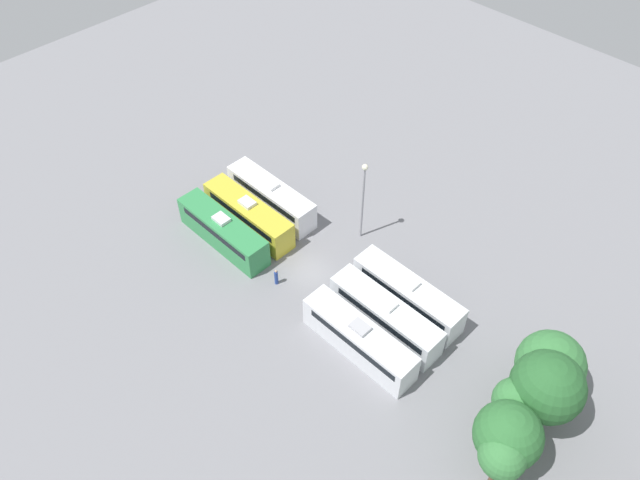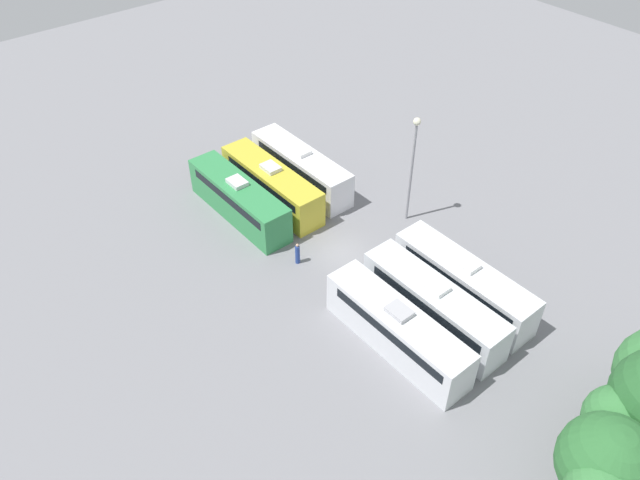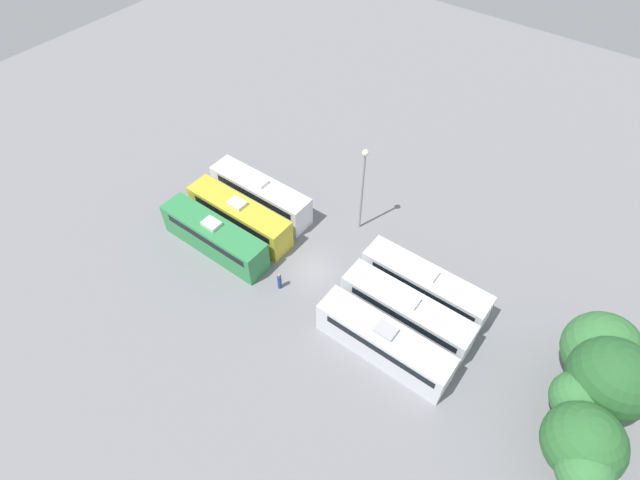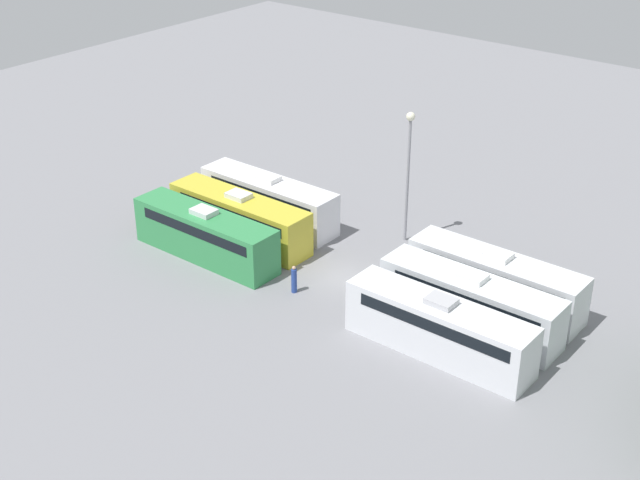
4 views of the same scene
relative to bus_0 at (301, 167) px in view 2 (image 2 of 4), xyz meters
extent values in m
plane|color=gray|center=(3.42, 9.31, -1.74)|extent=(115.48, 115.48, 0.00)
cube|color=white|center=(0.00, -0.03, -0.15)|extent=(2.59, 11.03, 3.18)
cube|color=black|center=(0.00, 0.24, 0.74)|extent=(2.63, 9.37, 0.70)
cube|color=black|center=(0.00, -5.54, 0.73)|extent=(2.28, 0.08, 1.11)
cube|color=white|center=(0.00, -0.03, 1.61)|extent=(1.20, 1.60, 0.35)
cube|color=gold|center=(3.45, 0.36, -0.15)|extent=(2.59, 11.03, 3.18)
cube|color=black|center=(3.45, 0.63, 0.74)|extent=(2.63, 9.37, 0.70)
cube|color=black|center=(3.45, -5.15, 0.73)|extent=(2.28, 0.08, 1.11)
cube|color=silver|center=(3.45, 0.36, 1.61)|extent=(1.20, 1.60, 0.35)
cube|color=#338C4C|center=(6.74, 0.33, -0.15)|extent=(2.59, 11.03, 3.18)
cube|color=black|center=(6.74, 0.61, 0.74)|extent=(2.63, 9.37, 0.70)
cube|color=black|center=(6.74, -5.17, 0.73)|extent=(2.28, 0.08, 1.11)
cube|color=silver|center=(6.74, 0.33, 1.61)|extent=(1.20, 1.60, 0.35)
cube|color=silver|center=(0.08, 18.36, -0.15)|extent=(2.59, 11.03, 3.18)
cube|color=black|center=(0.08, 18.63, 0.74)|extent=(2.63, 9.37, 0.70)
cube|color=black|center=(0.08, 12.85, 0.73)|extent=(2.28, 0.08, 1.11)
cube|color=white|center=(0.08, 18.36, 1.61)|extent=(1.20, 1.60, 0.35)
cube|color=silver|center=(3.29, 18.46, -0.15)|extent=(2.59, 11.03, 3.18)
cube|color=black|center=(3.29, 18.74, 0.74)|extent=(2.63, 9.37, 0.70)
cube|color=black|center=(3.29, 12.96, 0.73)|extent=(2.28, 0.08, 1.11)
cube|color=white|center=(3.29, 18.46, 1.61)|extent=(1.20, 1.60, 0.35)
cube|color=silver|center=(6.71, 18.50, -0.15)|extent=(2.59, 11.03, 3.18)
cube|color=black|center=(6.71, 18.77, 0.74)|extent=(2.63, 9.37, 0.70)
cube|color=black|center=(6.71, 12.99, 0.73)|extent=(2.28, 0.08, 1.11)
cube|color=#B2B2B7|center=(6.71, 18.50, 1.61)|extent=(1.20, 1.60, 0.35)
cylinder|color=navy|center=(6.64, 7.94, -0.94)|extent=(0.36, 0.36, 1.61)
sphere|color=tan|center=(6.64, 7.94, -0.01)|extent=(0.24, 0.24, 0.24)
cylinder|color=gray|center=(-3.62, 9.38, 2.69)|extent=(0.20, 0.20, 8.86)
sphere|color=#EAE5C6|center=(-3.62, 9.38, 7.30)|extent=(0.60, 0.60, 0.60)
cylinder|color=brown|center=(3.82, 31.49, -0.39)|extent=(0.54, 0.54, 2.71)
sphere|color=#387A3D|center=(3.82, 31.49, 2.22)|extent=(3.58, 3.58, 3.58)
sphere|color=#2D6B33|center=(6.78, 32.62, 2.66)|extent=(4.99, 4.99, 4.99)
camera|label=1|loc=(30.46, 37.40, 44.11)|focal=35.00mm
camera|label=2|loc=(27.56, 35.95, 30.39)|focal=35.00mm
camera|label=3|loc=(25.27, 26.40, 33.65)|focal=28.00mm
camera|label=4|loc=(43.12, 39.20, 26.75)|focal=50.00mm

